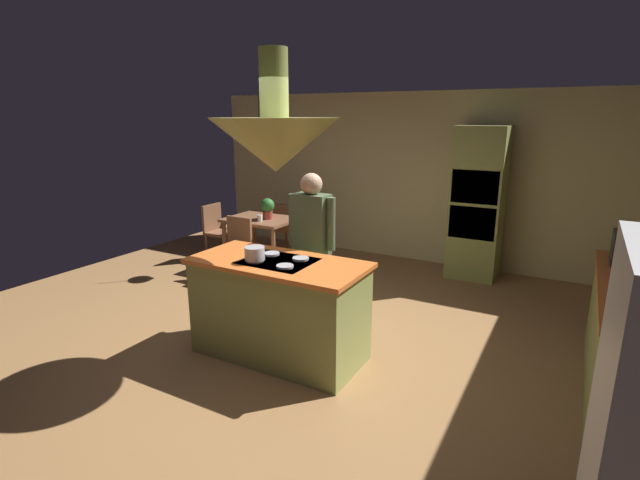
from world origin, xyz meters
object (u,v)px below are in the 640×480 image
at_px(dining_table, 262,225).
at_px(cooking_pot_on_cooktop, 255,253).
at_px(chair_facing_island, 235,245).
at_px(chair_by_back_wall, 286,226).
at_px(cup_on_table, 260,218).
at_px(person_at_island, 312,242).
at_px(oven_tower, 478,203).
at_px(kitchen_island, 279,308).
at_px(chair_at_corner, 217,228).
at_px(potted_plant_on_table, 267,207).

distance_m(dining_table, cooking_pot_on_cooktop, 2.73).
relative_size(chair_facing_island, chair_by_back_wall, 1.00).
xyz_separation_m(cup_on_table, cooking_pot_on_cooktop, (1.43, -2.02, 0.21)).
height_order(chair_by_back_wall, cup_on_table, chair_by_back_wall).
bearing_deg(person_at_island, oven_tower, 66.36).
bearing_deg(cup_on_table, kitchen_island, -49.97).
bearing_deg(cup_on_table, cooking_pot_on_cooktop, -54.74).
xyz_separation_m(oven_tower, chair_by_back_wall, (-2.80, -0.51, -0.53)).
bearing_deg(cup_on_table, chair_facing_island, -104.35).
distance_m(chair_facing_island, chair_by_back_wall, 1.27).
bearing_deg(cooking_pot_on_cooktop, chair_at_corner, 137.20).
distance_m(oven_tower, chair_facing_island, 3.36).
distance_m(kitchen_island, chair_at_corner, 3.32).
distance_m(dining_table, person_at_island, 2.22).
relative_size(chair_facing_island, potted_plant_on_table, 2.90).
distance_m(person_at_island, chair_by_back_wall, 2.70).
xyz_separation_m(oven_tower, person_at_island, (-1.13, -2.58, -0.09)).
distance_m(dining_table, potted_plant_on_table, 0.31).
distance_m(chair_by_back_wall, chair_at_corner, 1.08).
distance_m(kitchen_island, chair_by_back_wall, 3.22).
bearing_deg(kitchen_island, dining_table, 128.99).
distance_m(dining_table, cup_on_table, 0.28).
height_order(oven_tower, cup_on_table, oven_tower).
bearing_deg(chair_facing_island, potted_plant_on_table, 78.63).
bearing_deg(chair_at_corner, kitchen_island, -129.27).
distance_m(chair_facing_island, potted_plant_on_table, 0.75).
bearing_deg(cup_on_table, person_at_island, -38.36).
height_order(chair_facing_island, potted_plant_on_table, potted_plant_on_table).
relative_size(oven_tower, cooking_pot_on_cooktop, 11.53).
bearing_deg(chair_by_back_wall, oven_tower, -169.71).
distance_m(person_at_island, cooking_pot_on_cooktop, 0.80).
height_order(kitchen_island, oven_tower, oven_tower).
bearing_deg(potted_plant_on_table, dining_table, 165.38).
distance_m(kitchen_island, chair_facing_island, 2.24).
height_order(dining_table, chair_by_back_wall, chair_by_back_wall).
xyz_separation_m(kitchen_island, chair_at_corner, (-2.57, 2.10, 0.03)).
xyz_separation_m(oven_tower, dining_table, (-2.80, -1.14, -0.39)).
xyz_separation_m(kitchen_island, chair_by_back_wall, (-1.70, 2.73, 0.03)).
height_order(kitchen_island, cooking_pot_on_cooktop, cooking_pot_on_cooktop).
xyz_separation_m(chair_facing_island, chair_by_back_wall, (0.00, 1.27, 0.00)).
distance_m(chair_facing_island, cup_on_table, 0.53).
bearing_deg(cooking_pot_on_cooktop, kitchen_island, 39.09).
height_order(oven_tower, chair_by_back_wall, oven_tower).
xyz_separation_m(chair_at_corner, potted_plant_on_table, (0.99, -0.03, 0.42)).
height_order(kitchen_island, chair_by_back_wall, kitchen_island).
xyz_separation_m(kitchen_island, cup_on_table, (-1.59, 1.89, 0.33)).
distance_m(dining_table, chair_facing_island, 0.65).
relative_size(dining_table, potted_plant_on_table, 3.26).
height_order(person_at_island, cup_on_table, person_at_island).
height_order(chair_facing_island, chair_at_corner, same).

